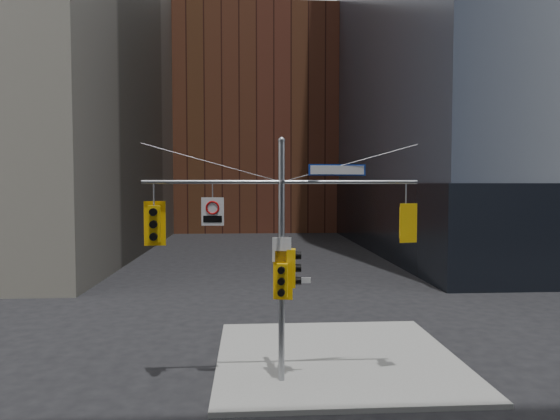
{
  "coord_description": "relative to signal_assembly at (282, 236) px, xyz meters",
  "views": [
    {
      "loc": [
        -0.94,
        -12.43,
        5.92
      ],
      "look_at": [
        -0.04,
        2.0,
        5.19
      ],
      "focal_mm": 32.0,
      "sensor_mm": 36.0,
      "label": 1
    }
  ],
  "objects": [
    {
      "name": "traffic_light_pole_side",
      "position": [
        0.33,
        0.0,
        -0.93
      ],
      "size": [
        0.45,
        0.38,
        1.12
      ],
      "rotation": [
        0.0,
        0.0,
        1.49
      ],
      "color": "yellow",
      "rests_on": "ground"
    },
    {
      "name": "regulatory_sign_arm",
      "position": [
        -1.99,
        -0.02,
        0.76
      ],
      "size": [
        0.65,
        0.13,
        0.81
      ],
      "rotation": [
        0.0,
        0.0,
        -0.12
      ],
      "color": "silver",
      "rests_on": "ground"
    },
    {
      "name": "ground",
      "position": [
        0.0,
        -1.99,
        -4.42
      ],
      "size": [
        160.0,
        160.0,
        0.0
      ],
      "primitive_type": "plane",
      "color": "black",
      "rests_on": "ground"
    },
    {
      "name": "traffic_light_west_arm",
      "position": [
        -3.66,
        0.01,
        0.38
      ],
      "size": [
        0.62,
        0.51,
        1.3
      ],
      "rotation": [
        0.0,
        0.0,
        0.08
      ],
      "color": "yellow",
      "rests_on": "ground"
    },
    {
      "name": "sidewalk_corner",
      "position": [
        2.0,
        2.01,
        -4.34
      ],
      "size": [
        8.0,
        8.0,
        0.15
      ],
      "primitive_type": "cube",
      "color": "gray",
      "rests_on": "ground"
    },
    {
      "name": "street_blade_ns",
      "position": [
        0.0,
        0.46,
        -1.5
      ],
      "size": [
        0.04,
        0.71,
        0.14
      ],
      "rotation": [
        0.0,
        0.0,
        0.01
      ],
      "color": "#145926",
      "rests_on": "ground"
    },
    {
      "name": "street_sign_blade",
      "position": [
        1.63,
        0.0,
        1.93
      ],
      "size": [
        1.71,
        0.25,
        0.33
      ],
      "rotation": [
        0.0,
        0.0,
        0.12
      ],
      "color": "#103099",
      "rests_on": "ground"
    },
    {
      "name": "brick_midrise",
      "position": [
        0.0,
        56.01,
        9.58
      ],
      "size": [
        26.0,
        20.0,
        28.0
      ],
      "primitive_type": "cube",
      "color": "brown",
      "rests_on": "ground"
    },
    {
      "name": "regulatory_sign_pole",
      "position": [
        0.0,
        -0.11,
        -0.39
      ],
      "size": [
        0.55,
        0.1,
        0.72
      ],
      "rotation": [
        0.0,
        0.0,
        -0.13
      ],
      "color": "silver",
      "rests_on": "ground"
    },
    {
      "name": "street_blade_ew",
      "position": [
        0.45,
        0.01,
        -1.3
      ],
      "size": [
        0.82,
        0.05,
        0.16
      ],
      "rotation": [
        0.0,
        0.0,
        -0.03
      ],
      "color": "silver",
      "rests_on": "ground"
    },
    {
      "name": "traffic_light_pole_front",
      "position": [
        0.0,
        -0.27,
        -1.24
      ],
      "size": [
        0.57,
        0.51,
        1.19
      ],
      "rotation": [
        0.0,
        0.0,
        -0.2
      ],
      "color": "yellow",
      "rests_on": "ground"
    },
    {
      "name": "traffic_light_east_arm",
      "position": [
        3.68,
        0.0,
        0.38
      ],
      "size": [
        0.54,
        0.5,
        1.15
      ],
      "rotation": [
        0.0,
        0.0,
        3.36
      ],
      "color": "yellow",
      "rests_on": "ground"
    },
    {
      "name": "signal_assembly",
      "position": [
        0.0,
        0.0,
        0.0
      ],
      "size": [
        8.0,
        0.8,
        7.3
      ],
      "color": "gray",
      "rests_on": "ground"
    }
  ]
}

